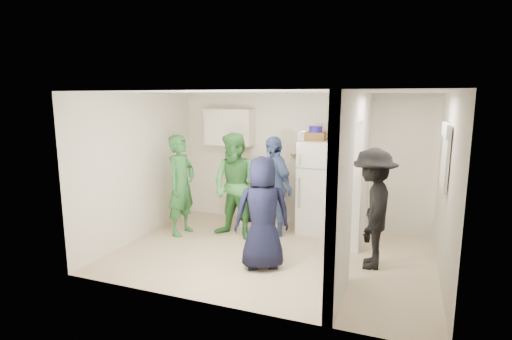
{
  "coord_description": "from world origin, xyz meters",
  "views": [
    {
      "loc": [
        1.88,
        -5.61,
        2.42
      ],
      "look_at": [
        -0.41,
        0.4,
        1.25
      ],
      "focal_mm": 28.0,
      "sensor_mm": 36.0,
      "label": 1
    }
  ],
  "objects_px": {
    "person_navy": "(262,213)",
    "stove": "(264,201)",
    "blue_bowl": "(316,129)",
    "person_green_center": "(236,186)",
    "wicker_basket": "(315,136)",
    "fridge": "(319,187)",
    "person_denim": "(273,186)",
    "yellow_cup_stack_top": "(332,135)",
    "person_green_left": "(181,185)",
    "person_nook": "(372,208)"
  },
  "relations": [
    {
      "from": "fridge",
      "to": "wicker_basket",
      "type": "bearing_deg",
      "value": 153.43
    },
    {
      "from": "stove",
      "to": "person_navy",
      "type": "relative_size",
      "value": 0.56
    },
    {
      "from": "blue_bowl",
      "to": "person_green_left",
      "type": "height_order",
      "value": "blue_bowl"
    },
    {
      "from": "fridge",
      "to": "person_navy",
      "type": "distance_m",
      "value": 1.89
    },
    {
      "from": "wicker_basket",
      "to": "yellow_cup_stack_top",
      "type": "bearing_deg",
      "value": -25.11
    },
    {
      "from": "person_green_left",
      "to": "person_nook",
      "type": "height_order",
      "value": "person_green_left"
    },
    {
      "from": "wicker_basket",
      "to": "fridge",
      "type": "bearing_deg",
      "value": -26.57
    },
    {
      "from": "wicker_basket",
      "to": "person_navy",
      "type": "relative_size",
      "value": 0.21
    },
    {
      "from": "person_navy",
      "to": "stove",
      "type": "bearing_deg",
      "value": -98.8
    },
    {
      "from": "person_nook",
      "to": "stove",
      "type": "bearing_deg",
      "value": -124.28
    },
    {
      "from": "person_denim",
      "to": "person_nook",
      "type": "distance_m",
      "value": 1.91
    },
    {
      "from": "person_denim",
      "to": "person_navy",
      "type": "bearing_deg",
      "value": -37.31
    },
    {
      "from": "person_navy",
      "to": "person_nook",
      "type": "height_order",
      "value": "person_nook"
    },
    {
      "from": "person_green_center",
      "to": "person_nook",
      "type": "xyz_separation_m",
      "value": [
        2.3,
        -0.42,
        -0.05
      ]
    },
    {
      "from": "person_green_center",
      "to": "wicker_basket",
      "type": "bearing_deg",
      "value": 46.35
    },
    {
      "from": "person_green_center",
      "to": "person_denim",
      "type": "distance_m",
      "value": 0.67
    },
    {
      "from": "stove",
      "to": "wicker_basket",
      "type": "relative_size",
      "value": 2.62
    },
    {
      "from": "fridge",
      "to": "person_green_center",
      "type": "bearing_deg",
      "value": -147.2
    },
    {
      "from": "person_green_center",
      "to": "person_navy",
      "type": "xyz_separation_m",
      "value": [
        0.86,
        -1.02,
        -0.1
      ]
    },
    {
      "from": "stove",
      "to": "person_green_left",
      "type": "xyz_separation_m",
      "value": [
        -1.19,
        -1.01,
        0.43
      ]
    },
    {
      "from": "person_navy",
      "to": "blue_bowl",
      "type": "bearing_deg",
      "value": -127.55
    },
    {
      "from": "blue_bowl",
      "to": "yellow_cup_stack_top",
      "type": "height_order",
      "value": "blue_bowl"
    },
    {
      "from": "person_denim",
      "to": "person_nook",
      "type": "relative_size",
      "value": 1.02
    },
    {
      "from": "yellow_cup_stack_top",
      "to": "person_denim",
      "type": "bearing_deg",
      "value": -159.66
    },
    {
      "from": "yellow_cup_stack_top",
      "to": "person_green_left",
      "type": "xyz_separation_m",
      "value": [
        -2.48,
        -0.88,
        -0.9
      ]
    },
    {
      "from": "fridge",
      "to": "person_denim",
      "type": "distance_m",
      "value": 0.85
    },
    {
      "from": "wicker_basket",
      "to": "yellow_cup_stack_top",
      "type": "distance_m",
      "value": 0.36
    },
    {
      "from": "person_green_left",
      "to": "person_navy",
      "type": "bearing_deg",
      "value": -109.96
    },
    {
      "from": "wicker_basket",
      "to": "person_green_center",
      "type": "xyz_separation_m",
      "value": [
        -1.17,
        -0.87,
        -0.82
      ]
    },
    {
      "from": "wicker_basket",
      "to": "person_green_left",
      "type": "relative_size",
      "value": 0.2
    },
    {
      "from": "blue_bowl",
      "to": "person_green_center",
      "type": "height_order",
      "value": "blue_bowl"
    },
    {
      "from": "person_navy",
      "to": "person_nook",
      "type": "relative_size",
      "value": 0.94
    },
    {
      "from": "wicker_basket",
      "to": "yellow_cup_stack_top",
      "type": "relative_size",
      "value": 1.4
    },
    {
      "from": "wicker_basket",
      "to": "person_denim",
      "type": "relative_size",
      "value": 0.2
    },
    {
      "from": "yellow_cup_stack_top",
      "to": "person_navy",
      "type": "height_order",
      "value": "yellow_cup_stack_top"
    },
    {
      "from": "stove",
      "to": "person_nook",
      "type": "height_order",
      "value": "person_nook"
    },
    {
      "from": "stove",
      "to": "fridge",
      "type": "distance_m",
      "value": 1.13
    },
    {
      "from": "person_green_left",
      "to": "person_navy",
      "type": "distance_m",
      "value": 2.04
    },
    {
      "from": "person_navy",
      "to": "person_green_left",
      "type": "bearing_deg",
      "value": -53.17
    },
    {
      "from": "person_denim",
      "to": "yellow_cup_stack_top",
      "type": "bearing_deg",
      "value": 60.78
    },
    {
      "from": "person_green_left",
      "to": "person_green_center",
      "type": "relative_size",
      "value": 0.97
    },
    {
      "from": "fridge",
      "to": "blue_bowl",
      "type": "distance_m",
      "value": 1.04
    },
    {
      "from": "person_navy",
      "to": "person_nook",
      "type": "xyz_separation_m",
      "value": [
        1.44,
        0.6,
        0.05
      ]
    },
    {
      "from": "person_green_left",
      "to": "person_nook",
      "type": "bearing_deg",
      "value": -89.41
    },
    {
      "from": "yellow_cup_stack_top",
      "to": "person_nook",
      "type": "height_order",
      "value": "yellow_cup_stack_top"
    },
    {
      "from": "person_green_left",
      "to": "person_nook",
      "type": "relative_size",
      "value": 1.03
    },
    {
      "from": "person_navy",
      "to": "person_nook",
      "type": "bearing_deg",
      "value": 174.57
    },
    {
      "from": "wicker_basket",
      "to": "person_green_center",
      "type": "relative_size",
      "value": 0.19
    },
    {
      "from": "yellow_cup_stack_top",
      "to": "person_denim",
      "type": "distance_m",
      "value": 1.35
    },
    {
      "from": "blue_bowl",
      "to": "person_nook",
      "type": "xyz_separation_m",
      "value": [
        1.13,
        -1.29,
        -1.0
      ]
    }
  ]
}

